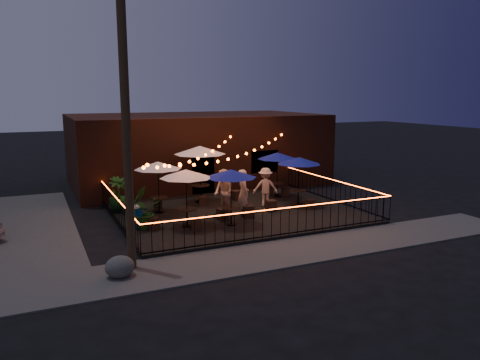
# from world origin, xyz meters

# --- Properties ---
(ground) EXTENTS (110.00, 110.00, 0.00)m
(ground) POSITION_xyz_m (0.00, 0.00, 0.00)
(ground) COLOR black
(ground) RESTS_ON ground
(patio) EXTENTS (10.00, 8.00, 0.15)m
(patio) POSITION_xyz_m (0.00, 2.00, 0.07)
(patio) COLOR black
(patio) RESTS_ON ground
(sidewalk) EXTENTS (18.00, 2.50, 0.05)m
(sidewalk) POSITION_xyz_m (0.00, -3.25, 0.03)
(sidewalk) COLOR #45433F
(sidewalk) RESTS_ON ground
(brick_building) EXTENTS (14.00, 8.00, 4.00)m
(brick_building) POSITION_xyz_m (1.00, 9.99, 2.00)
(brick_building) COLOR #3D1C10
(brick_building) RESTS_ON ground
(utility_pole) EXTENTS (0.26, 0.26, 8.00)m
(utility_pole) POSITION_xyz_m (-5.40, -2.60, 4.00)
(utility_pole) COLOR #322514
(utility_pole) RESTS_ON ground
(fence_front) EXTENTS (10.00, 0.04, 1.04)m
(fence_front) POSITION_xyz_m (0.00, -2.00, 0.66)
(fence_front) COLOR black
(fence_front) RESTS_ON patio
(fence_left) EXTENTS (0.04, 8.00, 1.04)m
(fence_left) POSITION_xyz_m (-5.00, 2.00, 0.66)
(fence_left) COLOR black
(fence_left) RESTS_ON patio
(fence_right) EXTENTS (0.04, 8.00, 1.04)m
(fence_right) POSITION_xyz_m (5.00, 2.00, 0.66)
(fence_right) COLOR black
(fence_right) RESTS_ON patio
(festoon_lights) EXTENTS (10.02, 8.72, 1.32)m
(festoon_lights) POSITION_xyz_m (-1.01, 1.70, 2.52)
(festoon_lights) COLOR #FF510E
(festoon_lights) RESTS_ON ground
(cafe_table_0) EXTENTS (2.38, 2.38, 2.22)m
(cafe_table_0) POSITION_xyz_m (-2.63, 0.62, 2.18)
(cafe_table_0) COLOR black
(cafe_table_0) RESTS_ON patio
(cafe_table_1) EXTENTS (2.22, 2.22, 2.21)m
(cafe_table_1) POSITION_xyz_m (-3.06, 3.15, 2.17)
(cafe_table_1) COLOR black
(cafe_table_1) RESTS_ON patio
(cafe_table_2) EXTENTS (2.42, 2.42, 2.19)m
(cafe_table_2) POSITION_xyz_m (-1.00, 0.12, 2.15)
(cafe_table_2) COLOR black
(cafe_table_2) RESTS_ON patio
(cafe_table_3) EXTENTS (3.19, 3.19, 2.66)m
(cafe_table_3) POSITION_xyz_m (-0.77, 4.30, 2.58)
(cafe_table_3) COLOR black
(cafe_table_3) RESTS_ON patio
(cafe_table_4) EXTENTS (2.20, 2.20, 2.20)m
(cafe_table_4) POSITION_xyz_m (3.14, 1.95, 2.16)
(cafe_table_4) COLOR black
(cafe_table_4) RESTS_ON patio
(cafe_table_5) EXTENTS (2.63, 2.63, 2.20)m
(cafe_table_5) POSITION_xyz_m (3.10, 3.87, 2.16)
(cafe_table_5) COLOR black
(cafe_table_5) RESTS_ON patio
(bistro_chair_0) EXTENTS (0.42, 0.42, 0.47)m
(bistro_chair_0) POSITION_xyz_m (-3.92, 0.77, 0.38)
(bistro_chair_0) COLOR black
(bistro_chair_0) RESTS_ON patio
(bistro_chair_1) EXTENTS (0.40, 0.40, 0.41)m
(bistro_chair_1) POSITION_xyz_m (-2.46, 0.04, 0.35)
(bistro_chair_1) COLOR black
(bistro_chair_1) RESTS_ON patio
(bistro_chair_2) EXTENTS (0.51, 0.51, 0.48)m
(bistro_chair_2) POSITION_xyz_m (-4.33, 3.36, 0.39)
(bistro_chair_2) COLOR black
(bistro_chair_2) RESTS_ON patio
(bistro_chair_3) EXTENTS (0.46, 0.46, 0.45)m
(bistro_chair_3) POSITION_xyz_m (-2.95, 3.80, 0.38)
(bistro_chair_3) COLOR black
(bistro_chair_3) RESTS_ON patio
(bistro_chair_4) EXTENTS (0.45, 0.45, 0.47)m
(bistro_chair_4) POSITION_xyz_m (-1.02, 0.93, 0.38)
(bistro_chair_4) COLOR black
(bistro_chair_4) RESTS_ON patio
(bistro_chair_5) EXTENTS (0.47, 0.47, 0.51)m
(bistro_chair_5) POSITION_xyz_m (0.06, 0.84, 0.40)
(bistro_chair_5) COLOR black
(bistro_chair_5) RESTS_ON patio
(bistro_chair_6) EXTENTS (0.42, 0.42, 0.41)m
(bistro_chair_6) POSITION_xyz_m (-0.87, 3.70, 0.35)
(bistro_chair_6) COLOR black
(bistro_chair_6) RESTS_ON patio
(bistro_chair_7) EXTENTS (0.47, 0.47, 0.46)m
(bistro_chair_7) POSITION_xyz_m (0.94, 4.00, 0.38)
(bistro_chair_7) COLOR black
(bistro_chair_7) RESTS_ON patio
(bistro_chair_8) EXTENTS (0.48, 0.48, 0.48)m
(bistro_chair_8) POSITION_xyz_m (1.43, 1.40, 0.39)
(bistro_chair_8) COLOR black
(bistro_chair_8) RESTS_ON patio
(bistro_chair_9) EXTENTS (0.40, 0.40, 0.42)m
(bistro_chair_9) POSITION_xyz_m (3.23, 1.05, 0.36)
(bistro_chair_9) COLOR black
(bistro_chair_9) RESTS_ON patio
(bistro_chair_10) EXTENTS (0.50, 0.50, 0.49)m
(bistro_chair_10) POSITION_xyz_m (2.92, 4.45, 0.39)
(bistro_chair_10) COLOR black
(bistro_chair_10) RESTS_ON patio
(bistro_chair_11) EXTENTS (0.47, 0.47, 0.43)m
(bistro_chair_11) POSITION_xyz_m (3.59, 3.89, 0.37)
(bistro_chair_11) COLOR black
(bistro_chair_11) RESTS_ON patio
(patron_a) EXTENTS (0.54, 0.76, 1.97)m
(patron_a) POSITION_xyz_m (-0.03, 1.10, 1.14)
(patron_a) COLOR #D1B185
(patron_a) RESTS_ON patio
(patron_b) EXTENTS (0.87, 1.05, 1.94)m
(patron_b) POSITION_xyz_m (-0.66, 1.67, 1.12)
(patron_b) COLOR #DCB98A
(patron_b) RESTS_ON patio
(patron_c) EXTENTS (1.29, 1.01, 1.75)m
(patron_c) POSITION_xyz_m (1.66, 2.38, 1.02)
(patron_c) COLOR tan
(patron_c) RESTS_ON patio
(potted_shrub_a) EXTENTS (1.37, 1.26, 1.27)m
(potted_shrub_a) POSITION_xyz_m (-4.15, 1.04, 0.78)
(potted_shrub_a) COLOR #18340E
(potted_shrub_a) RESTS_ON patio
(potted_shrub_b) EXTENTS (0.89, 0.80, 1.35)m
(potted_shrub_b) POSITION_xyz_m (-4.11, 2.44, 0.82)
(potted_shrub_b) COLOR #13350A
(potted_shrub_b) RESTS_ON patio
(potted_shrub_c) EXTENTS (1.11, 1.11, 1.52)m
(potted_shrub_c) POSITION_xyz_m (-4.60, 4.06, 0.91)
(potted_shrub_c) COLOR #13350F
(potted_shrub_c) RESTS_ON patio
(cooler) EXTENTS (0.70, 0.57, 0.83)m
(cooler) POSITION_xyz_m (-4.50, 1.33, 0.57)
(cooler) COLOR #0541BB
(cooler) RESTS_ON patio
(boulder) EXTENTS (1.09, 1.03, 0.67)m
(boulder) POSITION_xyz_m (-5.86, -3.16, 0.34)
(boulder) COLOR #3F3F3B
(boulder) RESTS_ON ground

